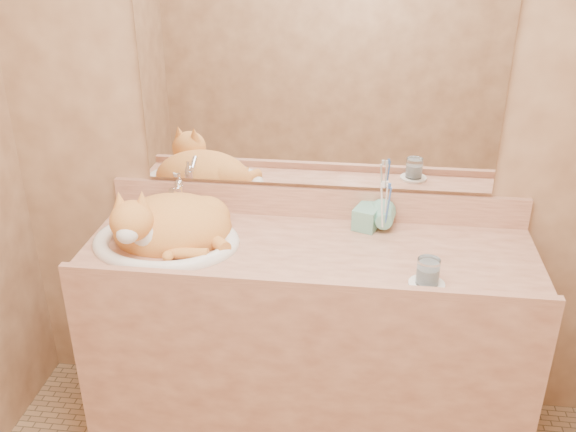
# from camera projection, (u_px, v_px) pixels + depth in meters

# --- Properties ---
(wall_back) EXTENTS (2.40, 0.02, 2.50)m
(wall_back) POSITION_uv_depth(u_px,v_px,m) (318.00, 117.00, 2.34)
(wall_back) COLOR brown
(wall_back) RESTS_ON ground
(vanity_counter) EXTENTS (1.60, 0.55, 0.85)m
(vanity_counter) POSITION_uv_depth(u_px,v_px,m) (307.00, 346.00, 2.45)
(vanity_counter) COLOR #985B44
(vanity_counter) RESTS_ON floor
(mirror) EXTENTS (1.30, 0.02, 0.80)m
(mirror) POSITION_uv_depth(u_px,v_px,m) (318.00, 80.00, 2.26)
(mirror) COLOR white
(mirror) RESTS_ON wall_back
(sink_basin) EXTENTS (0.55, 0.47, 0.16)m
(sink_basin) POSITION_uv_depth(u_px,v_px,m) (165.00, 223.00, 2.27)
(sink_basin) COLOR white
(sink_basin) RESTS_ON vanity_counter
(faucet) EXTENTS (0.08, 0.13, 0.17)m
(faucet) POSITION_uv_depth(u_px,v_px,m) (180.00, 198.00, 2.45)
(faucet) COLOR silver
(faucet) RESTS_ON vanity_counter
(cat) EXTENTS (0.50, 0.44, 0.24)m
(cat) POSITION_uv_depth(u_px,v_px,m) (167.00, 223.00, 2.29)
(cat) COLOR orange
(cat) RESTS_ON sink_basin
(soap_dispenser) EXTENTS (0.11, 0.11, 0.19)m
(soap_dispenser) POSITION_uv_depth(u_px,v_px,m) (363.00, 210.00, 2.33)
(soap_dispenser) COLOR #6DAF98
(soap_dispenser) RESTS_ON vanity_counter
(toothbrush_cup) EXTENTS (0.11, 0.11, 0.10)m
(toothbrush_cup) POSITION_uv_depth(u_px,v_px,m) (384.00, 223.00, 2.34)
(toothbrush_cup) COLOR #6DAF98
(toothbrush_cup) RESTS_ON vanity_counter
(toothbrushes) EXTENTS (0.04, 0.04, 0.22)m
(toothbrushes) POSITION_uv_depth(u_px,v_px,m) (385.00, 204.00, 2.30)
(toothbrushes) COLOR white
(toothbrushes) RESTS_ON toothbrush_cup
(saucer) EXTENTS (0.12, 0.12, 0.01)m
(saucer) POSITION_uv_depth(u_px,v_px,m) (427.00, 284.00, 2.05)
(saucer) COLOR white
(saucer) RESTS_ON vanity_counter
(water_glass) EXTENTS (0.07, 0.07, 0.09)m
(water_glass) POSITION_uv_depth(u_px,v_px,m) (428.00, 271.00, 2.03)
(water_glass) COLOR silver
(water_glass) RESTS_ON saucer
(lotion_bottle) EXTENTS (0.05, 0.05, 0.11)m
(lotion_bottle) POSITION_uv_depth(u_px,v_px,m) (161.00, 211.00, 2.42)
(lotion_bottle) COLOR white
(lotion_bottle) RESTS_ON vanity_counter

